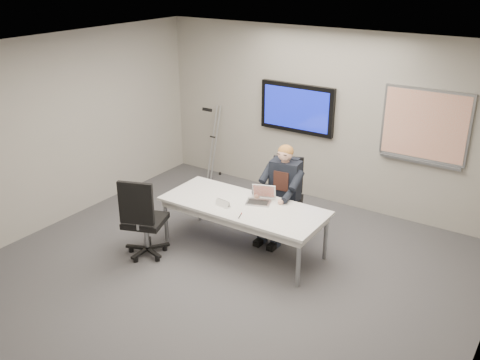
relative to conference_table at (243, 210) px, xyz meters
The scene contains 14 objects.
floor 1.05m from the conference_table, 79.71° to the right, with size 6.00×6.00×0.02m, color #3D3D3F.
ceiling 2.34m from the conference_table, 79.71° to the right, with size 6.00×6.00×0.02m, color silver.
wall_back 2.31m from the conference_table, 86.01° to the left, with size 6.00×0.02×2.80m, color #9E9A8F.
wall_left 3.07m from the conference_table, 163.72° to the right, with size 0.02×6.00×2.80m, color #9E9A8F.
conference_table is the anchor object (origin of this frame).
tv_display 2.32m from the conference_table, 99.37° to the left, with size 1.30×0.09×0.80m.
whiteboard 2.88m from the conference_table, 51.49° to the left, with size 1.25×0.08×1.10m.
office_chair_far 0.90m from the conference_table, 76.46° to the left, with size 0.69×0.69×1.10m.
office_chair_near 1.36m from the conference_table, 139.29° to the right, with size 0.71×0.71×1.16m.
seated_person 0.62m from the conference_table, 69.18° to the left, with size 0.45×0.77×1.37m.
crutch 2.69m from the conference_table, 134.68° to the left, with size 0.19×0.43×1.39m, color #B4B8BD, non-canonical shape.
laptop 0.29m from the conference_table, 55.24° to the left, with size 0.38×0.40×0.23m.
name_tent 0.30m from the conference_table, 137.51° to the right, with size 0.22×0.06×0.09m, color white, non-canonical shape.
pen 0.36m from the conference_table, 63.65° to the right, with size 0.01×0.01×0.16m, color black.
Camera 1 is at (3.41, -4.61, 3.76)m, focal length 40.00 mm.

